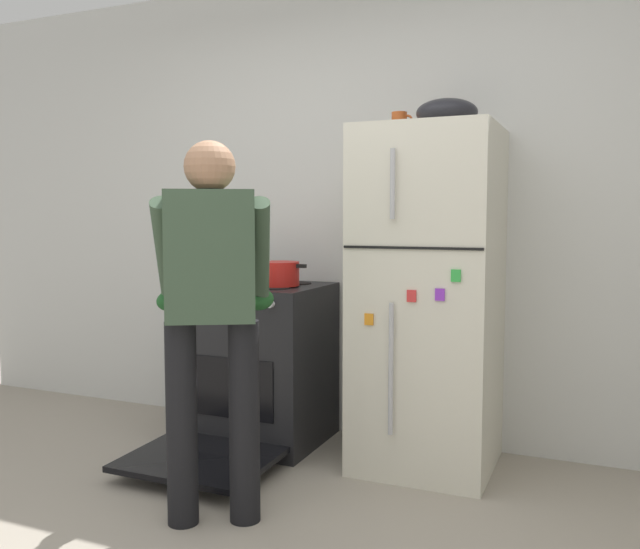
% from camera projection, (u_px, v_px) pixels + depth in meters
% --- Properties ---
extents(kitchen_wall_back, '(6.00, 0.10, 2.70)m').
position_uv_depth(kitchen_wall_back, '(372.00, 207.00, 3.90)').
color(kitchen_wall_back, silver).
rests_on(kitchen_wall_back, ground).
extents(refrigerator, '(0.68, 0.72, 1.74)m').
position_uv_depth(refrigerator, '(428.00, 299.00, 3.42)').
color(refrigerator, silver).
rests_on(refrigerator, ground).
extents(stove_range, '(0.76, 1.22, 0.91)m').
position_uv_depth(stove_range, '(256.00, 365.00, 3.83)').
color(stove_range, black).
rests_on(stove_range, ground).
extents(person_cook, '(0.63, 0.66, 1.60)m').
position_uv_depth(person_cook, '(212.00, 298.00, 2.78)').
color(person_cook, black).
rests_on(person_cook, ground).
extents(red_pot, '(0.34, 0.24, 0.13)m').
position_uv_depth(red_pot, '(278.00, 274.00, 3.70)').
color(red_pot, red).
rests_on(red_pot, stove_range).
extents(coffee_mug, '(0.11, 0.08, 0.10)m').
position_uv_depth(coffee_mug, '(400.00, 121.00, 3.46)').
color(coffee_mug, '#B24C1E').
rests_on(coffee_mug, refrigerator).
extents(pepper_mill, '(0.05, 0.05, 0.15)m').
position_uv_depth(pepper_mill, '(230.00, 267.00, 4.11)').
color(pepper_mill, brown).
rests_on(pepper_mill, stove_range).
extents(mixing_bowl, '(0.30, 0.30, 0.14)m').
position_uv_depth(mixing_bowl, '(447.00, 113.00, 3.31)').
color(mixing_bowl, black).
rests_on(mixing_bowl, refrigerator).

